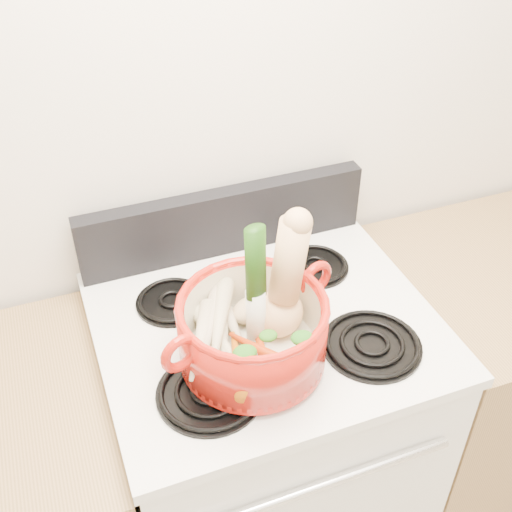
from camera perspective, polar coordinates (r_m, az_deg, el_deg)
name	(u,v)px	position (r m, az deg, el deg)	size (l,w,h in m)	color
wall_back	(214,121)	(1.58, -3.73, 11.85)	(3.50, 0.02, 2.60)	white
stove_body	(265,447)	(1.88, 0.78, -16.65)	(0.76, 0.65, 0.92)	white
cooktop	(266,326)	(1.52, 0.93, -6.24)	(0.78, 0.67, 0.03)	white
control_backsplash	(224,221)	(1.67, -2.84, 3.11)	(0.76, 0.05, 0.18)	black
oven_handle	(325,484)	(1.44, 6.15, -19.52)	(0.02, 0.02, 0.60)	silver
burner_front_left	(210,391)	(1.36, -4.15, -11.92)	(0.22, 0.22, 0.02)	black
burner_front_right	(372,344)	(1.47, 10.27, -7.70)	(0.22, 0.22, 0.02)	black
burner_back_left	(172,300)	(1.56, -7.49, -3.94)	(0.17, 0.17, 0.02)	black
burner_back_right	(315,265)	(1.66, 5.26, -0.81)	(0.17, 0.17, 0.02)	black
dutch_oven	(253,332)	(1.35, -0.31, -6.74)	(0.31, 0.31, 0.15)	#AB190E
pot_handle_left	(180,353)	(1.24, -6.75, -8.58)	(0.09, 0.09, 0.02)	#AB190E
pot_handle_right	(316,278)	(1.40, 5.33, -1.99)	(0.09, 0.09, 0.02)	#AB190E
squash	(280,281)	(1.32, 2.13, -2.20)	(0.12, 0.12, 0.28)	#E1AB73
leek	(256,287)	(1.29, 0.00, -2.73)	(0.05, 0.05, 0.30)	silver
ginger	(250,311)	(1.43, -0.57, -4.87)	(0.09, 0.07, 0.05)	tan
parsnip_0	(219,338)	(1.36, -3.31, -7.28)	(0.04, 0.04, 0.23)	beige
parsnip_1	(223,337)	(1.36, -2.99, -7.22)	(0.04, 0.04, 0.19)	beige
parsnip_2	(232,322)	(1.39, -2.18, -5.84)	(0.04, 0.04, 0.17)	beige
parsnip_3	(201,339)	(1.34, -4.95, -7.40)	(0.04, 0.04, 0.19)	beige
parsnip_4	(211,322)	(1.37, -4.02, -5.88)	(0.05, 0.05, 0.23)	beige
parsnip_5	(219,324)	(1.35, -3.30, -6.07)	(0.04, 0.04, 0.23)	beige
carrot_0	(261,347)	(1.35, 0.41, -8.09)	(0.03, 0.03, 0.14)	#C13709
carrot_1	(238,365)	(1.31, -1.60, -9.65)	(0.04, 0.04, 0.17)	#BB5A09
carrot_2	(266,354)	(1.32, 0.92, -8.73)	(0.03, 0.03, 0.18)	#BA3609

